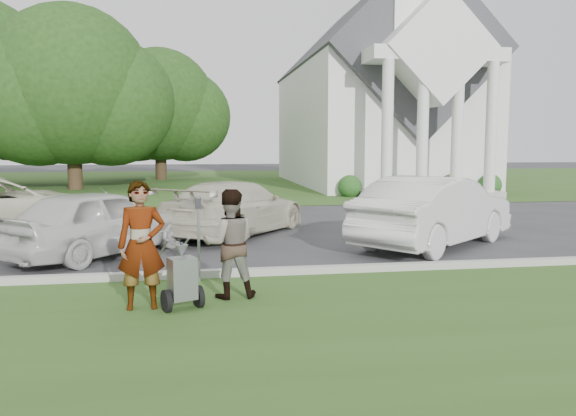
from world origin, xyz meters
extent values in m
plane|color=#333335|center=(0.00, 0.00, 0.00)|extent=(120.00, 120.00, 0.00)
cube|color=#30511C|center=(0.00, -3.00, 0.01)|extent=(80.00, 7.00, 0.01)
cube|color=#30511C|center=(0.00, 27.00, 0.01)|extent=(80.00, 30.00, 0.01)
cube|color=#9E9E93|center=(0.00, 0.55, 0.07)|extent=(80.00, 0.18, 0.15)
cube|color=white|center=(9.00, 24.00, 3.50)|extent=(9.00, 16.00, 7.00)
cube|color=#38383D|center=(9.00, 24.00, 7.00)|extent=(9.19, 17.00, 9.19)
cube|color=#9E9E93|center=(9.00, 14.80, 0.15)|extent=(6.20, 2.60, 0.30)
cylinder|color=white|center=(6.60, 13.80, 3.00)|extent=(0.50, 0.50, 6.00)
cylinder|color=white|center=(8.20, 13.80, 3.00)|extent=(0.50, 0.50, 6.00)
cylinder|color=white|center=(9.80, 13.80, 3.00)|extent=(0.50, 0.50, 6.00)
cylinder|color=white|center=(11.40, 13.80, 3.00)|extent=(0.50, 0.50, 6.00)
cube|color=white|center=(9.00, 14.60, 6.30)|extent=(6.20, 2.00, 0.60)
cube|color=white|center=(9.00, 14.60, 6.60)|extent=(5.09, 2.20, 5.09)
sphere|color=#1E4C19|center=(5.50, 15.70, 0.45)|extent=(1.10, 1.10, 1.10)
sphere|color=#1E4C19|center=(7.50, 15.70, 0.45)|extent=(1.10, 1.10, 1.10)
sphere|color=#1E4C19|center=(10.50, 15.70, 0.45)|extent=(1.10, 1.10, 1.10)
sphere|color=#1E4C19|center=(12.50, 15.70, 0.45)|extent=(1.10, 1.10, 1.10)
cylinder|color=#332316|center=(-8.00, 22.00, 1.60)|extent=(0.76, 0.76, 3.20)
sphere|color=#1B3A12|center=(-8.00, 22.00, 5.51)|extent=(8.40, 8.40, 8.40)
sphere|color=#1B3A12|center=(-6.11, 22.30, 4.67)|extent=(6.89, 6.89, 6.89)
sphere|color=#1B3A12|center=(-9.68, 21.70, 4.88)|extent=(7.22, 7.22, 7.22)
sphere|color=#1B3A12|center=(-11.93, 25.30, 5.21)|extent=(7.54, 7.54, 7.54)
cylinder|color=#332316|center=(-4.00, 30.00, 1.50)|extent=(0.76, 0.76, 3.00)
sphere|color=#1B3A12|center=(-4.00, 30.00, 5.09)|extent=(7.60, 7.60, 7.60)
sphere|color=#1B3A12|center=(-2.29, 30.30, 4.33)|extent=(6.23, 6.23, 6.23)
sphere|color=#1B3A12|center=(-5.52, 29.70, 4.52)|extent=(6.54, 6.54, 6.54)
cylinder|color=black|center=(-1.92, -1.48, 0.17)|extent=(0.20, 0.34, 0.34)
cylinder|color=black|center=(-1.47, -1.30, 0.17)|extent=(0.20, 0.34, 0.34)
cylinder|color=#2D2D33|center=(-1.69, -1.39, 0.17)|extent=(0.53, 0.24, 0.04)
cube|color=gray|center=(-1.69, -1.39, 0.48)|extent=(0.45, 0.42, 0.62)
cone|color=gray|center=(-1.69, -1.39, 0.88)|extent=(0.25, 0.25, 0.18)
cylinder|color=#2D2D33|center=(-1.69, -1.39, 0.97)|extent=(0.04, 0.04, 0.07)
cylinder|color=gray|center=(-2.04, -0.95, 0.75)|extent=(0.33, 0.78, 0.59)
cylinder|color=gray|center=(-1.75, -0.83, 0.75)|extent=(0.33, 0.78, 0.59)
cylinder|color=gray|center=(-2.04, -0.52, 1.03)|extent=(0.34, 0.16, 0.03)
imported|color=#999999|center=(-2.27, -1.24, 0.94)|extent=(0.72, 0.50, 1.88)
imported|color=#999999|center=(-0.97, -0.84, 0.86)|extent=(0.86, 0.69, 1.71)
cylinder|color=gray|center=(-1.45, 0.30, 0.66)|extent=(0.05, 0.05, 1.31)
cube|color=#2D2D33|center=(-1.45, 0.30, 1.40)|extent=(0.11, 0.08, 0.20)
cylinder|color=gray|center=(-1.45, 0.30, 1.50)|extent=(0.10, 0.10, 0.03)
imported|color=silver|center=(-3.59, 3.04, 0.74)|extent=(4.14, 4.46, 1.48)
imported|color=beige|center=(-0.47, 5.41, 0.73)|extent=(4.55, 5.27, 1.45)
imported|color=silver|center=(4.11, 2.99, 0.83)|extent=(5.04, 4.57, 1.67)
camera|label=1|loc=(-1.43, -9.53, 2.42)|focal=35.00mm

